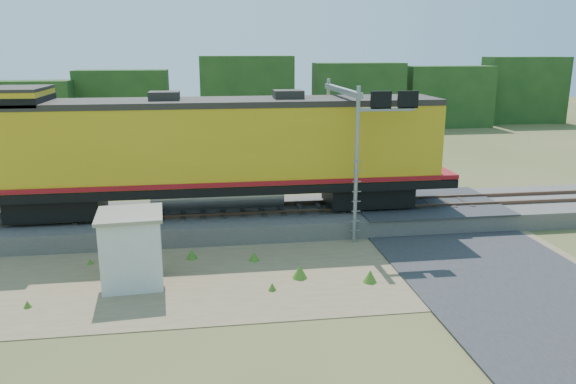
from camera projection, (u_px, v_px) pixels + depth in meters
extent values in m
plane|color=#475123|center=(303.00, 275.00, 20.57)|extent=(140.00, 140.00, 0.00)
cube|color=slate|center=(281.00, 217.00, 26.22)|extent=(70.00, 5.00, 0.80)
cube|color=brown|center=(283.00, 212.00, 25.41)|extent=(70.00, 0.10, 0.16)
cube|color=brown|center=(279.00, 203.00, 26.79)|extent=(70.00, 0.10, 0.16)
cube|color=#8C7754|center=(247.00, 273.00, 20.77)|extent=(26.00, 8.00, 0.03)
cube|color=#38383A|center=(424.00, 203.00, 27.10)|extent=(7.00, 5.20, 0.06)
cube|color=#38383A|center=(344.00, 157.00, 42.63)|extent=(7.00, 24.00, 0.08)
cube|color=#1B3B15|center=(238.00, 98.00, 56.17)|extent=(36.00, 3.00, 6.50)
cube|color=black|center=(57.00, 204.00, 24.57)|extent=(3.88, 2.48, 0.97)
cube|color=black|center=(367.00, 193.00, 26.54)|extent=(3.88, 2.48, 0.97)
cube|color=black|center=(218.00, 184.00, 25.38)|extent=(21.55, 3.23, 0.39)
cylinder|color=gray|center=(218.00, 195.00, 25.51)|extent=(5.93, 1.29, 1.29)
cube|color=gold|center=(216.00, 143.00, 24.92)|extent=(19.94, 3.13, 3.34)
cube|color=maroon|center=(217.00, 177.00, 25.30)|extent=(21.55, 3.29, 0.19)
cube|color=#28231E|center=(215.00, 102.00, 24.47)|extent=(19.94, 3.18, 0.26)
cube|color=gold|center=(11.00, 99.00, 23.23)|extent=(2.80, 3.13, 0.75)
cube|color=#28231E|center=(9.00, 89.00, 23.12)|extent=(2.80, 3.18, 0.13)
cube|color=black|center=(11.00, 100.00, 23.24)|extent=(2.86, 3.18, 0.38)
cube|color=#28231E|center=(164.00, 97.00, 24.11)|extent=(1.29, 1.08, 0.48)
cube|color=#28231E|center=(288.00, 96.00, 24.86)|extent=(1.29, 1.08, 0.48)
cube|color=silver|center=(132.00, 250.00, 19.53)|extent=(2.16, 2.16, 2.51)
cube|color=gray|center=(129.00, 215.00, 19.20)|extent=(2.37, 2.37, 0.12)
cylinder|color=gray|center=(356.00, 167.00, 23.20)|extent=(0.17, 0.17, 6.62)
cylinder|color=gray|center=(327.00, 145.00, 28.57)|extent=(0.17, 0.17, 6.62)
cube|color=gray|center=(342.00, 90.00, 25.15)|extent=(0.24, 6.20, 0.24)
cube|color=gray|center=(385.00, 109.00, 22.77)|extent=(2.46, 0.14, 0.14)
cube|color=black|center=(381.00, 100.00, 22.65)|extent=(0.85, 0.14, 0.71)
cube|color=black|center=(408.00, 100.00, 22.81)|extent=(0.85, 0.14, 0.71)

